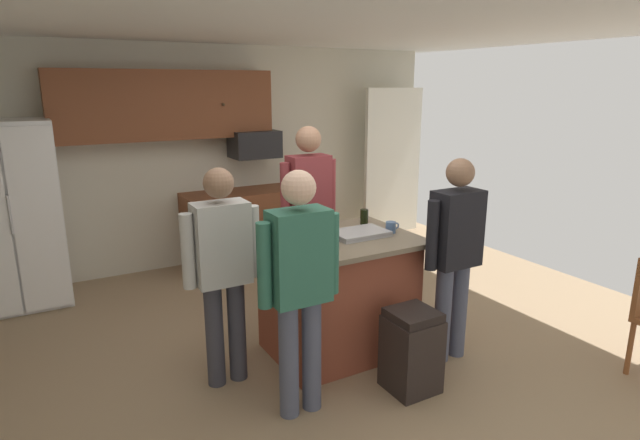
# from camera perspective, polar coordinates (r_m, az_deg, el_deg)

# --- Properties ---
(floor) EXTENTS (7.04, 7.04, 0.00)m
(floor) POSITION_cam_1_polar(r_m,az_deg,el_deg) (4.39, -1.03, -14.74)
(floor) COLOR #937A5B
(floor) RESTS_ON ground
(ceiling) EXTENTS (7.04, 7.04, 0.00)m
(ceiling) POSITION_cam_1_polar(r_m,az_deg,el_deg) (3.85, -1.22, 21.32)
(ceiling) COLOR white
(back_wall) EXTENTS (6.40, 0.10, 2.60)m
(back_wall) POSITION_cam_1_polar(r_m,az_deg,el_deg) (6.48, -13.07, 6.70)
(back_wall) COLOR beige
(back_wall) RESTS_ON ground
(french_door_window_panel) EXTENTS (0.90, 0.06, 2.00)m
(french_door_window_panel) POSITION_cam_1_polar(r_m,az_deg,el_deg) (7.34, 7.91, 6.25)
(french_door_window_panel) COLOR white
(french_door_window_panel) RESTS_ON ground
(cabinet_run_upper) EXTENTS (2.40, 0.38, 0.75)m
(cabinet_run_upper) POSITION_cam_1_polar(r_m,az_deg,el_deg) (6.13, -16.51, 11.93)
(cabinet_run_upper) COLOR brown
(cabinet_run_lower) EXTENTS (1.80, 0.63, 0.90)m
(cabinet_run_lower) POSITION_cam_1_polar(r_m,az_deg,el_deg) (6.55, -6.80, -0.54)
(cabinet_run_lower) COLOR brown
(cabinet_run_lower) RESTS_ON ground
(refrigerator) EXTENTS (0.87, 0.76, 1.83)m
(refrigerator) POSITION_cam_1_polar(r_m,az_deg,el_deg) (5.88, -30.57, 0.41)
(refrigerator) COLOR white
(refrigerator) RESTS_ON ground
(microwave_over_range) EXTENTS (0.56, 0.40, 0.32)m
(microwave_over_range) POSITION_cam_1_polar(r_m,az_deg,el_deg) (6.38, -7.15, 8.20)
(microwave_over_range) COLOR black
(kitchen_island) EXTENTS (1.22, 0.94, 0.97)m
(kitchen_island) POSITION_cam_1_polar(r_m,az_deg,el_deg) (4.29, 1.99, -8.12)
(kitchen_island) COLOR brown
(kitchen_island) RESTS_ON ground
(person_guest_by_door) EXTENTS (0.57, 0.22, 1.62)m
(person_guest_by_door) POSITION_cam_1_polar(r_m,az_deg,el_deg) (4.16, 14.51, -2.92)
(person_guest_by_door) COLOR #4C5166
(person_guest_by_door) RESTS_ON ground
(person_elder_center) EXTENTS (0.57, 0.24, 1.79)m
(person_elder_center) POSITION_cam_1_polar(r_m,az_deg,el_deg) (4.87, -1.24, 1.46)
(person_elder_center) COLOR #383842
(person_elder_center) RESTS_ON ground
(person_guest_right) EXTENTS (0.57, 0.22, 1.65)m
(person_guest_right) POSITION_cam_1_polar(r_m,az_deg,el_deg) (3.34, -2.25, -6.46)
(person_guest_right) COLOR #4C5166
(person_guest_right) RESTS_ON ground
(person_guest_left) EXTENTS (0.57, 0.22, 1.61)m
(person_guest_left) POSITION_cam_1_polar(r_m,az_deg,el_deg) (3.76, -10.57, -4.73)
(person_guest_left) COLOR #383842
(person_guest_left) RESTS_ON ground
(mug_blue_stoneware) EXTENTS (0.12, 0.08, 0.10)m
(mug_blue_stoneware) POSITION_cam_1_polar(r_m,az_deg,el_deg) (4.01, -4.14, -1.80)
(mug_blue_stoneware) COLOR white
(mug_blue_stoneware) RESTS_ON kitchen_island
(mug_ceramic_white) EXTENTS (0.13, 0.08, 0.09)m
(mug_ceramic_white) POSITION_cam_1_polar(r_m,az_deg,el_deg) (4.31, 7.74, -0.77)
(mug_ceramic_white) COLOR #4C6B99
(mug_ceramic_white) RESTS_ON kitchen_island
(glass_short_whisky) EXTENTS (0.07, 0.07, 0.13)m
(glass_short_whisky) POSITION_cam_1_polar(r_m,az_deg,el_deg) (4.54, 4.83, 0.35)
(glass_short_whisky) COLOR black
(glass_short_whisky) RESTS_ON kitchen_island
(glass_dark_ale) EXTENTS (0.07, 0.07, 0.14)m
(glass_dark_ale) POSITION_cam_1_polar(r_m,az_deg,el_deg) (3.89, -1.81, -1.96)
(glass_dark_ale) COLOR black
(glass_dark_ale) RESTS_ON kitchen_island
(glass_stout_tall) EXTENTS (0.07, 0.07, 0.13)m
(glass_stout_tall) POSITION_cam_1_polar(r_m,az_deg,el_deg) (4.06, -2.79, -1.35)
(glass_stout_tall) COLOR black
(glass_stout_tall) RESTS_ON kitchen_island
(glass_pilsner) EXTENTS (0.06, 0.06, 0.16)m
(glass_pilsner) POSITION_cam_1_polar(r_m,az_deg,el_deg) (4.25, -0.57, -0.36)
(glass_pilsner) COLOR black
(glass_pilsner) RESTS_ON kitchen_island
(tumbler_amber) EXTENTS (0.06, 0.06, 0.12)m
(tumbler_amber) POSITION_cam_1_polar(r_m,az_deg,el_deg) (3.99, 1.21, -1.68)
(tumbler_amber) COLOR black
(tumbler_amber) RESTS_ON kitchen_island
(serving_tray) EXTENTS (0.44, 0.30, 0.04)m
(serving_tray) POSITION_cam_1_polar(r_m,az_deg,el_deg) (4.20, 4.31, -1.46)
(serving_tray) COLOR #B7B7BC
(serving_tray) RESTS_ON kitchen_island
(trash_bin) EXTENTS (0.34, 0.34, 0.61)m
(trash_bin) POSITION_cam_1_polar(r_m,az_deg,el_deg) (3.91, 9.93, -13.84)
(trash_bin) COLOR black
(trash_bin) RESTS_ON ground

